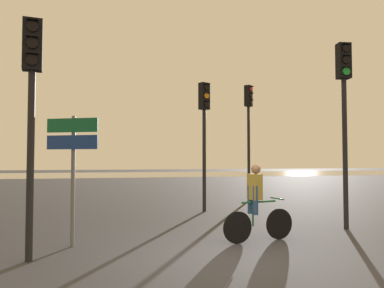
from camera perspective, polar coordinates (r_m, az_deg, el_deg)
The scene contains 8 objects.
ground_plane at distance 6.64m, azimuth 5.90°, elevation -17.42°, with size 120.00×120.00×0.00m, color #333338.
water_strip at distance 44.28m, azimuth -10.48°, elevation -4.60°, with size 80.00×16.00×0.01m, color gray.
traffic_light_center at distance 12.56m, azimuth 1.88°, elevation 3.43°, with size 0.39×0.41×4.31m.
traffic_light_near_left at distance 7.07m, azimuth -23.24°, elevation 7.42°, with size 0.35×0.37×4.16m.
traffic_light_far_right at distance 16.12m, azimuth 8.63°, elevation 3.51°, with size 0.41×0.42×4.89m.
traffic_light_near_right at distance 10.21m, azimuth 22.19°, elevation 6.26°, with size 0.35×0.36×4.66m.
direction_sign_post at distance 7.84m, azimuth -17.75°, elevation -1.76°, with size 1.01×0.49×2.60m.
cyclist at distance 8.09m, azimuth 9.77°, elevation -8.78°, with size 1.69×0.51×1.62m.
Camera 1 is at (-2.09, -6.07, 1.72)m, focal length 35.00 mm.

